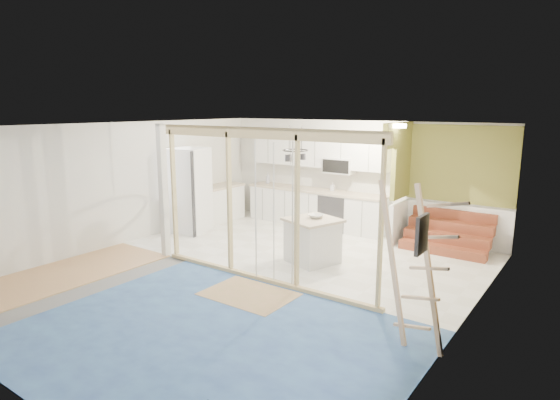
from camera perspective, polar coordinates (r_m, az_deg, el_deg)
The scene contains 16 objects.
room at distance 7.87m, azimuth -4.00°, elevation -0.54°, with size 7.01×8.01×2.61m.
floor_overlays at distance 8.24m, azimuth -3.20°, elevation -9.35°, with size 7.00×8.00×0.03m.
stud_frame at distance 7.99m, azimuth -5.54°, elevation 1.84°, with size 4.66×0.14×2.60m.
base_cabinets at distance 11.62m, azimuth 0.45°, elevation -0.84°, with size 4.45×2.24×0.93m.
upper_cabinets at distance 11.37m, azimuth 4.97°, elevation 5.76°, with size 3.60×0.41×0.85m.
green_partition at distance 10.21m, azimuth 18.50°, elevation -0.39°, with size 2.25×1.51×2.60m.
pot_rack at distance 9.45m, azimuth 1.82°, elevation 5.74°, with size 0.52×0.52×0.72m.
sheathing_panel at distance 4.49m, azimuth 14.75°, elevation -10.15°, with size 0.02×4.00×2.60m, color tan.
electrical_panel at distance 4.94m, azimuth 16.91°, elevation -4.03°, with size 0.04×0.30×0.40m, color #3B3B40.
ceiling_light at distance 9.61m, azimuth 14.21°, elevation 8.75°, with size 0.32×0.32×0.08m, color #FFEABF.
fridge at distance 11.12m, azimuth -11.12°, elevation 1.15°, with size 1.06×1.03×1.98m.
island at distance 8.85m, azimuth 3.99°, elevation -5.03°, with size 1.12×1.12×0.86m.
bowl at distance 8.80m, azimuth 4.42°, elevation -1.97°, with size 0.28×0.28×0.07m, color silver.
soap_bottle_a at distance 12.27m, azimuth -1.50°, elevation 2.67°, with size 0.11×0.11×0.27m, color #A8AABB.
soap_bottle_b at distance 11.27m, azimuth 6.43°, elevation 1.64°, with size 0.09×0.09×0.21m, color silver.
ladder at distance 5.84m, azimuth 16.16°, elevation -7.88°, with size 1.09×0.12×2.03m.
Camera 1 is at (4.90, -5.94, 2.92)m, focal length 30.00 mm.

